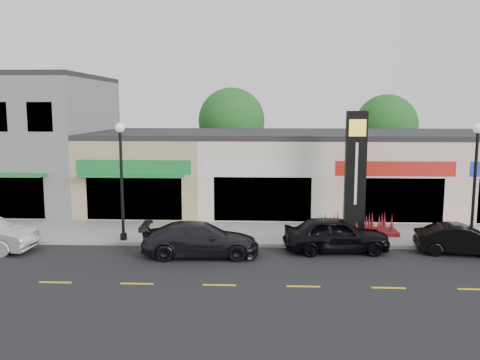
{
  "coord_description": "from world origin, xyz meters",
  "views": [
    {
      "loc": [
        -1.43,
        -20.41,
        6.35
      ],
      "look_at": [
        -2.59,
        4.0,
        2.81
      ],
      "focal_mm": 38.0,
      "sensor_mm": 36.0,
      "label": 1
    }
  ],
  "objects": [
    {
      "name": "lamp_west_near",
      "position": [
        -8.0,
        2.5,
        3.48
      ],
      "size": [
        0.44,
        0.44,
        5.47
      ],
      "color": "black",
      "rests_on": "sidewalk"
    },
    {
      "name": "car_dark_sedan",
      "position": [
        -4.13,
        0.59,
        0.73
      ],
      "size": [
        2.29,
        5.1,
        1.45
      ],
      "primitive_type": "imported",
      "rotation": [
        0.0,
        0.0,
        1.62
      ],
      "color": "black",
      "rests_on": "ground"
    },
    {
      "name": "lamp_east_near",
      "position": [
        8.0,
        2.5,
        3.48
      ],
      "size": [
        0.44,
        0.44,
        5.47
      ],
      "color": "black",
      "rests_on": "sidewalk"
    },
    {
      "name": "curb",
      "position": [
        0.0,
        2.1,
        0.07
      ],
      "size": [
        52.0,
        0.2,
        0.15
      ],
      "primitive_type": "cube",
      "color": "gray",
      "rests_on": "ground"
    },
    {
      "name": "tree_rear_west",
      "position": [
        -4.0,
        19.5,
        5.22
      ],
      "size": [
        5.2,
        5.2,
        7.83
      ],
      "color": "#382619",
      "rests_on": "ground"
    },
    {
      "name": "shop_cream",
      "position": [
        -1.5,
        11.47,
        2.4
      ],
      "size": [
        7.0,
        10.01,
        4.8
      ],
      "color": "beige",
      "rests_on": "ground"
    },
    {
      "name": "shop_beige",
      "position": [
        -8.5,
        11.46,
        2.4
      ],
      "size": [
        7.0,
        10.85,
        4.8
      ],
      "color": "tan",
      "rests_on": "ground"
    },
    {
      "name": "sidewalk",
      "position": [
        0.0,
        4.35,
        0.07
      ],
      "size": [
        52.0,
        4.3,
        0.15
      ],
      "primitive_type": "cube",
      "color": "gray",
      "rests_on": "ground"
    },
    {
      "name": "car_black_conv",
      "position": [
        7.16,
        1.38,
        0.64
      ],
      "size": [
        1.89,
        4.06,
        1.29
      ],
      "primitive_type": "imported",
      "rotation": [
        0.0,
        0.0,
        1.43
      ],
      "color": "black",
      "rests_on": "ground"
    },
    {
      "name": "shop_pink_w",
      "position": [
        5.5,
        11.47,
        2.4
      ],
      "size": [
        7.0,
        10.01,
        4.8
      ],
      "color": "beige",
      "rests_on": "ground"
    },
    {
      "name": "pylon_sign",
      "position": [
        3.0,
        4.2,
        2.27
      ],
      "size": [
        4.2,
        1.3,
        6.0
      ],
      "color": "#520E0F",
      "rests_on": "sidewalk"
    },
    {
      "name": "tree_rear_mid",
      "position": [
        8.0,
        19.5,
        4.88
      ],
      "size": [
        4.8,
        4.8,
        7.29
      ],
      "color": "#382619",
      "rests_on": "ground"
    },
    {
      "name": "building_grey_2story",
      "position": [
        -18.0,
        11.48,
        4.14
      ],
      "size": [
        12.0,
        10.95,
        8.3
      ],
      "color": "slate",
      "rests_on": "ground"
    },
    {
      "name": "car_black_sedan",
      "position": [
        1.76,
        1.5,
        0.78
      ],
      "size": [
        2.16,
        4.72,
        1.57
      ],
      "primitive_type": "imported",
      "rotation": [
        0.0,
        0.0,
        1.64
      ],
      "color": "black",
      "rests_on": "ground"
    },
    {
      "name": "ground",
      "position": [
        0.0,
        0.0,
        0.0
      ],
      "size": [
        120.0,
        120.0,
        0.0
      ],
      "primitive_type": "plane",
      "color": "black",
      "rests_on": "ground"
    }
  ]
}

